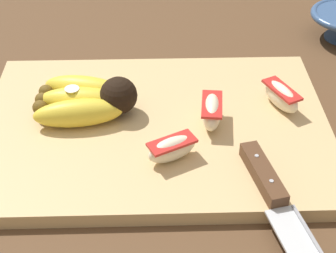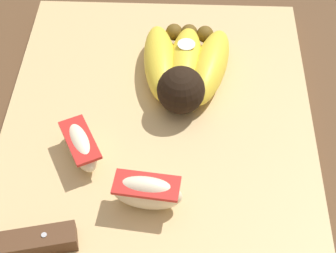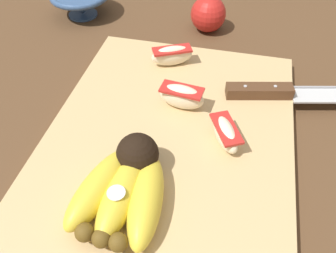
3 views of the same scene
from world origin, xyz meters
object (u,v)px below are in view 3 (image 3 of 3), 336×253
apple_wedge_near (172,55)px  ceramic_bowl (81,2)px  chefs_knife (291,92)px  apple_wedge_far (182,96)px  whole_apple (208,14)px  apple_wedge_middle (225,133)px  banana_bunch (125,187)px

apple_wedge_near → ceramic_bowl: (-0.16, -0.23, -0.01)m
chefs_knife → ceramic_bowl: ceramic_bowl is taller
ceramic_bowl → chefs_knife: bearing=65.1°
apple_wedge_near → apple_wedge_far: apple_wedge_far is taller
chefs_knife → apple_wedge_far: size_ratio=4.07×
apple_wedge_near → whole_apple: bearing=166.6°
apple_wedge_near → ceramic_bowl: bearing=-124.6°
apple_wedge_near → apple_wedge_far: (0.10, 0.04, 0.00)m
apple_wedge_middle → whole_apple: whole_apple is taller
chefs_knife → whole_apple: bearing=-141.5°
chefs_knife → apple_wedge_far: bearing=-68.3°
banana_bunch → apple_wedge_near: banana_bunch is taller
whole_apple → banana_bunch: bearing=-4.4°
ceramic_bowl → apple_wedge_far: bearing=45.8°
banana_bunch → apple_wedge_near: (-0.27, -0.00, -0.00)m
apple_wedge_near → chefs_knife: bearing=78.8°
apple_wedge_middle → apple_wedge_far: bearing=-128.3°
whole_apple → apple_wedge_near: bearing=-13.4°
apple_wedge_middle → ceramic_bowl: bearing=-133.1°
apple_wedge_far → whole_apple: bearing=179.7°
apple_wedge_near → apple_wedge_middle: bearing=34.2°
apple_wedge_far → chefs_knife: bearing=111.7°
banana_bunch → apple_wedge_far: (-0.17, 0.03, -0.00)m
apple_wedge_near → apple_wedge_far: bearing=19.8°
apple_wedge_near → ceramic_bowl: size_ratio=0.59×
apple_wedge_far → banana_bunch: bearing=-10.7°
apple_wedge_middle → ceramic_bowl: 0.46m
apple_wedge_middle → apple_wedge_far: apple_wedge_far is taller
banana_bunch → apple_wedge_far: bearing=169.3°
apple_wedge_middle → apple_wedge_near: bearing=-145.8°
apple_wedge_middle → whole_apple: size_ratio=0.85×
apple_wedge_near → whole_apple: 0.16m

